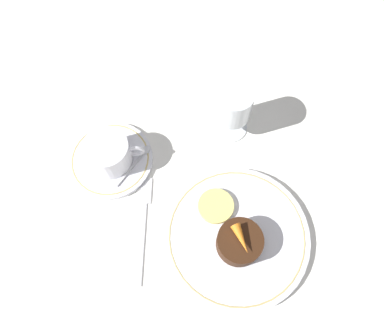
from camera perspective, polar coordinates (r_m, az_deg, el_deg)
name	(u,v)px	position (r m, az deg, el deg)	size (l,w,h in m)	color
ground_plane	(241,231)	(0.69, 7.53, -10.01)	(3.00, 3.00, 0.00)	white
dinner_plate	(237,236)	(0.68, 6.81, -10.78)	(0.26, 0.26, 0.01)	white
saucer	(111,159)	(0.74, -12.29, 0.76)	(0.16, 0.16, 0.01)	white
coffee_cup	(108,153)	(0.71, -12.61, 1.75)	(0.11, 0.08, 0.06)	white
spoon	(137,160)	(0.73, -8.33, 0.61)	(0.07, 0.09, 0.00)	silver
wine_glass	(235,107)	(0.70, 6.52, 8.73)	(0.07, 0.07, 0.12)	silver
fork	(144,217)	(0.70, -7.35, -7.95)	(0.03, 0.20, 0.01)	silver
dessert_cake	(239,242)	(0.66, 7.24, -11.66)	(0.08, 0.08, 0.04)	#381E0F
carrot_garnish	(241,239)	(0.63, 7.54, -11.16)	(0.03, 0.05, 0.02)	orange
pineapple_slice	(216,206)	(0.68, 3.65, -6.35)	(0.07, 0.07, 0.01)	#EFE075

